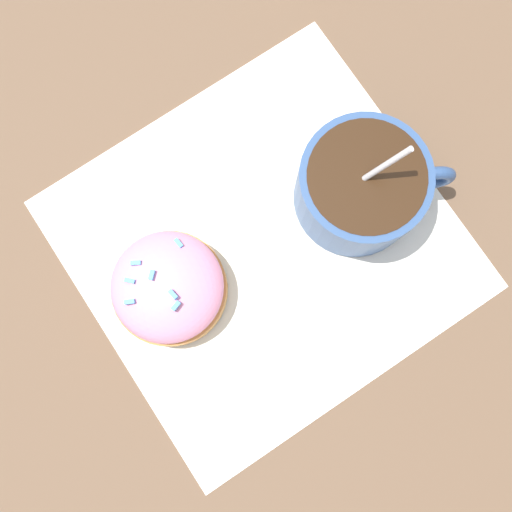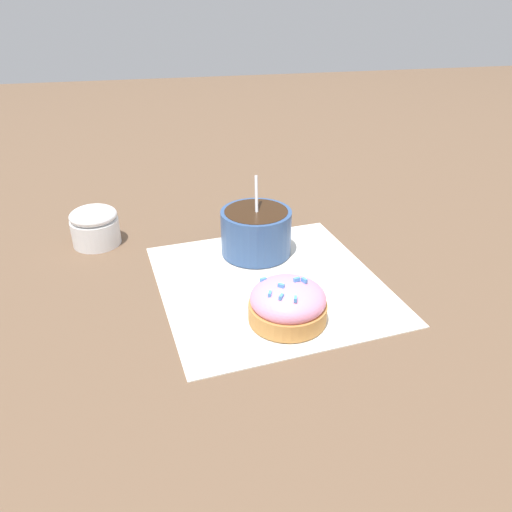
{
  "view_description": "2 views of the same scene",
  "coord_description": "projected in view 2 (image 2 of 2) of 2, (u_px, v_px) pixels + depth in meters",
  "views": [
    {
      "loc": [
        0.04,
        0.07,
        0.45
      ],
      "look_at": [
        0.01,
        0.01,
        0.03
      ],
      "focal_mm": 42.0,
      "sensor_mm": 36.0,
      "label": 1
    },
    {
      "loc": [
        0.49,
        -0.13,
        0.32
      ],
      "look_at": [
        -0.01,
        -0.01,
        0.03
      ],
      "focal_mm": 35.0,
      "sensor_mm": 36.0,
      "label": 2
    }
  ],
  "objects": [
    {
      "name": "coffee_cup",
      "position": [
        255.0,
        230.0,
        0.65
      ],
      "size": [
        0.11,
        0.09,
        0.1
      ],
      "color": "#335184",
      "rests_on": "paper_napkin"
    },
    {
      "name": "ground_plane",
      "position": [
        270.0,
        284.0,
        0.6
      ],
      "size": [
        3.0,
        3.0,
        0.0
      ],
      "primitive_type": "plane",
      "color": "brown"
    },
    {
      "name": "sugar_bowl",
      "position": [
        95.0,
        226.0,
        0.68
      ],
      "size": [
        0.06,
        0.06,
        0.05
      ],
      "color": "white",
      "rests_on": "ground_plane"
    },
    {
      "name": "paper_napkin",
      "position": [
        270.0,
        283.0,
        0.6
      ],
      "size": [
        0.3,
        0.29,
        0.0
      ],
      "color": "white",
      "rests_on": "ground_plane"
    },
    {
      "name": "frosted_pastry",
      "position": [
        291.0,
        303.0,
        0.52
      ],
      "size": [
        0.08,
        0.08,
        0.05
      ],
      "color": "#C18442",
      "rests_on": "paper_napkin"
    }
  ]
}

